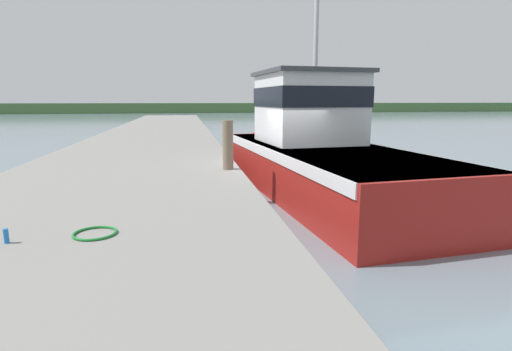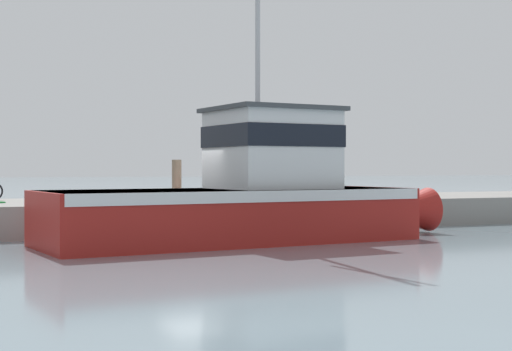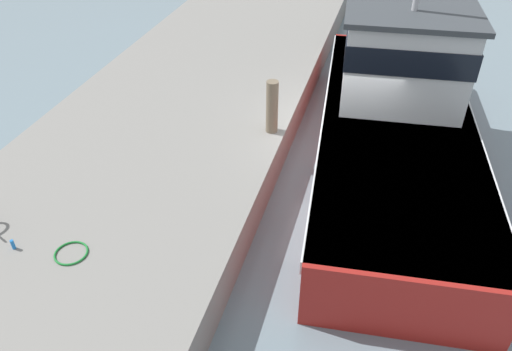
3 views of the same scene
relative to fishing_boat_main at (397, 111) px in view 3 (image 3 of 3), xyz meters
name	(u,v)px [view 3 (image 3 of 3)]	position (x,y,z in m)	size (l,w,h in m)	color
ground_plane	(337,164)	(-1.22, -0.78, -1.31)	(320.00, 320.00, 0.00)	gray
dock_pier	(176,124)	(-5.58, -0.78, -0.84)	(6.12, 80.00, 0.95)	gray
fishing_boat_main	(397,111)	(0.00, 0.00, 0.00)	(4.42, 12.18, 10.85)	maroon
mooring_post	(272,107)	(-2.85, -1.16, 0.29)	(0.29, 0.29, 1.31)	#756651
hose_coil	(71,253)	(-5.23, -6.13, -0.35)	(0.59, 0.59, 0.04)	#197A2D
water_bottle_by_bike	(13,244)	(-6.29, -6.29, -0.27)	(0.06, 0.06, 0.19)	blue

